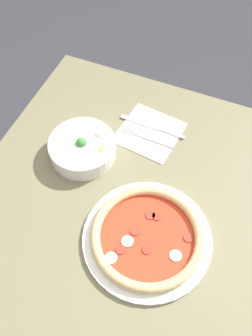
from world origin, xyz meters
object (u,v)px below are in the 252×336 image
Objects in this scene: pizza at (147,237)px; fork at (147,138)px; knife at (155,128)px; bowl at (83,147)px.

pizza reaches higher than fork.
pizza is 0.33m from fork.
fork is at bearing 83.48° from knife.
bowl is at bearing 40.81° from fork.
pizza is at bearing -123.91° from bowl.
pizza is 1.70× the size of bowl.
bowl is 0.92× the size of knife.
pizza is 0.33m from bowl.
pizza is 1.89× the size of fork.
knife is (0.05, -0.01, -0.00)m from fork.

